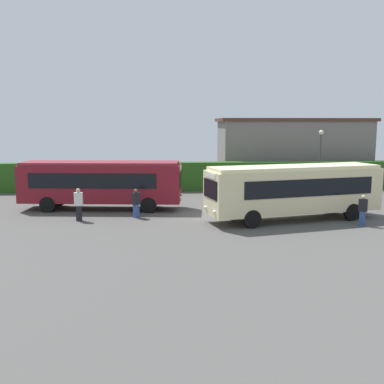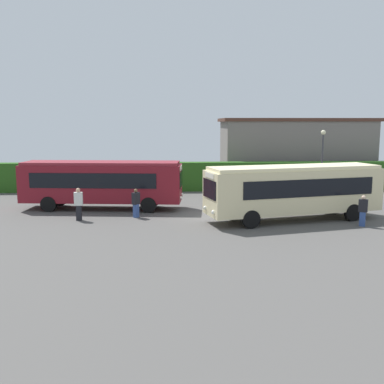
# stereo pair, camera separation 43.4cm
# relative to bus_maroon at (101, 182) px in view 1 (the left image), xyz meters

# --- Properties ---
(ground_plane) EXTENTS (64.00, 64.00, 0.00)m
(ground_plane) POSITION_rel_bus_maroon_xyz_m (7.13, -2.88, -1.81)
(ground_plane) COLOR #514F4C
(bus_maroon) EXTENTS (10.63, 3.50, 3.14)m
(bus_maroon) POSITION_rel_bus_maroon_xyz_m (0.00, 0.00, 0.00)
(bus_maroon) COLOR maroon
(bus_maroon) RESTS_ON ground_plane
(bus_cream) EXTENTS (10.61, 4.86, 3.18)m
(bus_cream) POSITION_rel_bus_maroon_xyz_m (11.58, -4.12, 0.02)
(bus_cream) COLOR beige
(bus_cream) RESTS_ON ground_plane
(person_left) EXTENTS (0.47, 0.26, 1.90)m
(person_left) POSITION_rel_bus_maroon_xyz_m (-0.88, -3.48, -0.80)
(person_left) COLOR black
(person_left) RESTS_ON ground_plane
(person_center) EXTENTS (0.51, 0.53, 1.73)m
(person_center) POSITION_rel_bus_maroon_xyz_m (2.38, -2.80, -0.91)
(person_center) COLOR #334C8C
(person_center) RESTS_ON ground_plane
(person_right) EXTENTS (0.42, 0.47, 1.79)m
(person_right) POSITION_rel_bus_maroon_xyz_m (11.86, -1.31, -0.86)
(person_right) COLOR black
(person_right) RESTS_ON ground_plane
(person_far) EXTENTS (0.54, 0.46, 1.71)m
(person_far) POSITION_rel_bus_maroon_xyz_m (14.95, -5.82, -0.92)
(person_far) COLOR #334C8C
(person_far) RESTS_ON ground_plane
(hedge_row) EXTENTS (44.00, 1.12, 2.40)m
(hedge_row) POSITION_rel_bus_maroon_xyz_m (7.13, 7.89, -0.62)
(hedge_row) COLOR #275619
(hedge_row) RESTS_ON ground_plane
(depot_building) EXTENTS (14.11, 5.71, 6.08)m
(depot_building) POSITION_rel_bus_maroon_xyz_m (16.31, 12.28, 1.24)
(depot_building) COLOR slate
(depot_building) RESTS_ON ground_plane
(lamppost) EXTENTS (0.36, 0.36, 5.10)m
(lamppost) POSITION_rel_bus_maroon_xyz_m (16.14, 4.33, 1.41)
(lamppost) COLOR #38383D
(lamppost) RESTS_ON ground_plane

